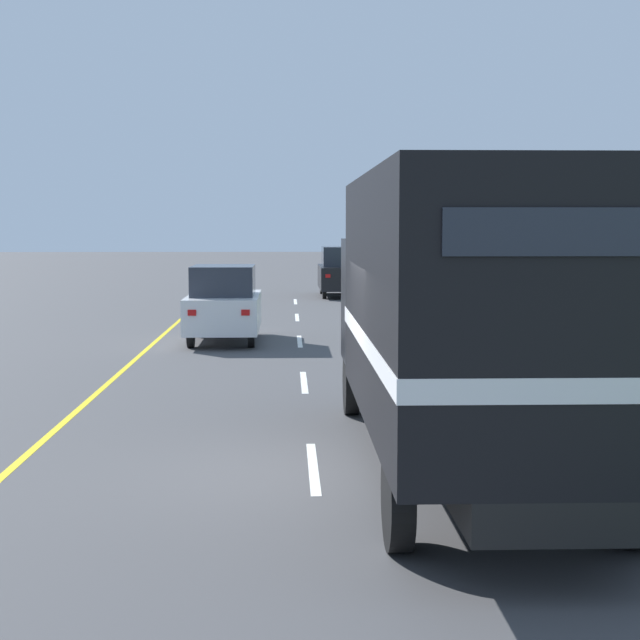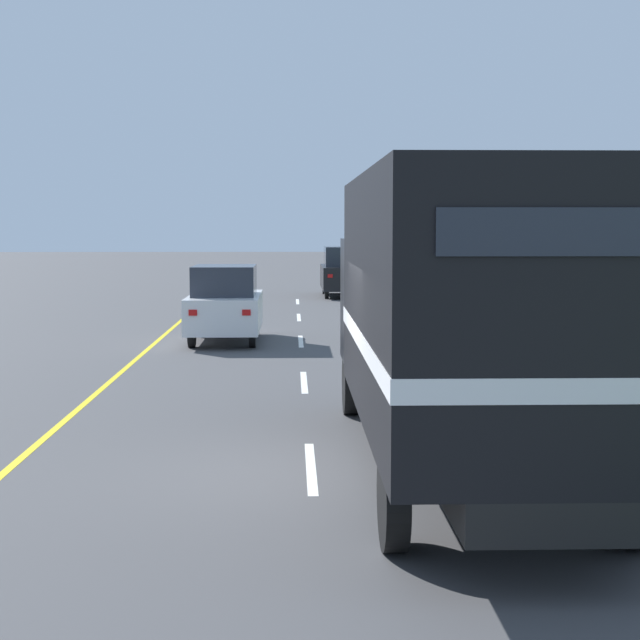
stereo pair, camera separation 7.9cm
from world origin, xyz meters
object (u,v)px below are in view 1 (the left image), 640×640
horse_trailer_truck (467,311)px  roadside_tree_far (511,208)px  highway_sign (614,292)px  lead_car_white (224,304)px  lead_car_black_ahead (341,272)px  delineator_post (627,418)px

horse_trailer_truck → roadside_tree_far: size_ratio=1.51×
highway_sign → roadside_tree_far: bearing=81.8°
lead_car_white → lead_car_black_ahead: 16.61m
horse_trailer_truck → highway_sign: 7.78m
horse_trailer_truck → lead_car_white: 14.21m
lead_car_black_ahead → highway_sign: highway_sign is taller
horse_trailer_truck → delineator_post: 2.85m
delineator_post → highway_sign: bearing=73.3°
horse_trailer_truck → lead_car_black_ahead: horse_trailer_truck is taller
horse_trailer_truck → lead_car_white: (-3.71, 13.68, -0.99)m
highway_sign → lead_car_black_ahead: bearing=99.4°
lead_car_black_ahead → roadside_tree_far: (7.19, 0.05, 2.68)m
lead_car_black_ahead → delineator_post: 28.99m
lead_car_white → delineator_post: (5.97, -12.75, -0.48)m
lead_car_white → delineator_post: bearing=-64.9°
highway_sign → delineator_post: 6.13m
highway_sign → lead_car_white: bearing=137.7°
lead_car_black_ahead → highway_sign: size_ratio=1.65×
lead_car_white → horse_trailer_truck: bearing=-74.8°
horse_trailer_truck → highway_sign: horse_trailer_truck is taller
lead_car_white → highway_sign: 10.43m
roadside_tree_far → delineator_post: (-5.09, -28.96, -3.21)m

